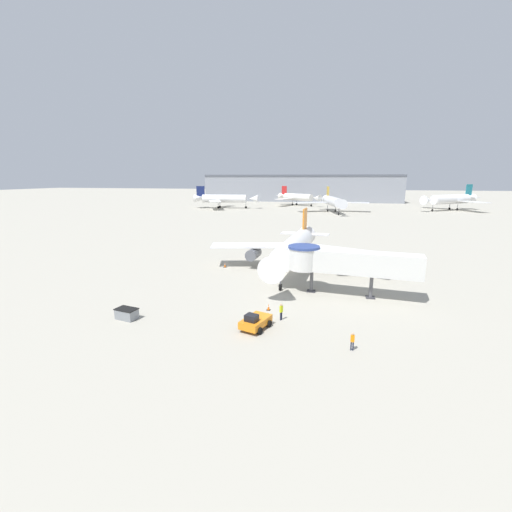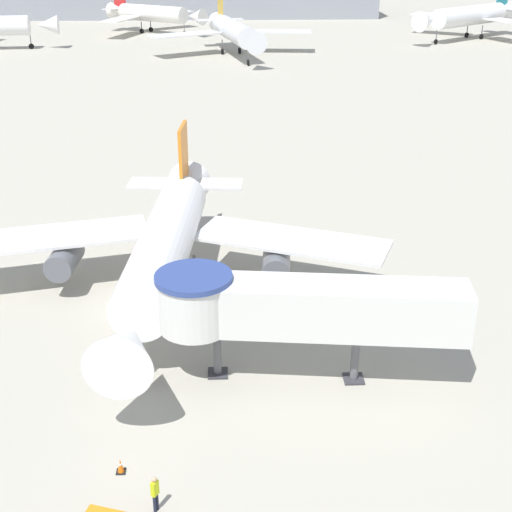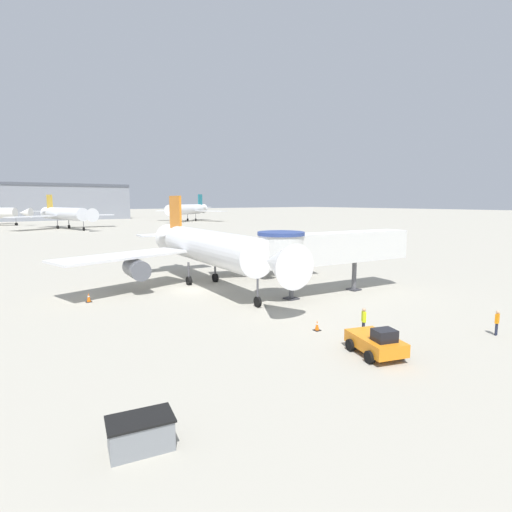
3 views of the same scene
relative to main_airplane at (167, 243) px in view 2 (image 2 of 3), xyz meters
The scene contains 8 objects.
ground_plane 4.69m from the main_airplane, 165.21° to the right, with size 800.00×800.00×0.00m, color #A8A393.
main_airplane is the anchor object (origin of this frame).
jet_bridge 11.96m from the main_airplane, 53.87° to the right, with size 16.47×4.97×6.10m.
traffic_cone_near_nose 17.30m from the main_airplane, 93.58° to the right, with size 0.43×0.43×0.72m.
ground_crew_wing_walker 19.57m from the main_airplane, 87.77° to the right, with size 0.35×0.40×1.82m.
background_jet_teal_tail 135.28m from the main_airplane, 64.23° to the left, with size 30.00×27.92×11.76m.
background_jet_gold_tail 101.14m from the main_airplane, 86.83° to the left, with size 32.73×32.94×10.81m.
background_jet_red_tail 136.06m from the main_airplane, 95.67° to the left, with size 25.48×26.38×10.27m.
Camera 2 is at (6.43, -41.79, 22.39)m, focal length 50.00 mm.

